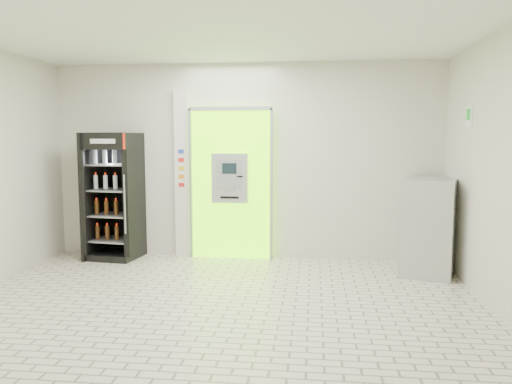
# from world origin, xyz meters

# --- Properties ---
(ground) EXTENTS (6.00, 6.00, 0.00)m
(ground) POSITION_xyz_m (0.00, 0.00, 0.00)
(ground) COLOR beige
(ground) RESTS_ON ground
(room_shell) EXTENTS (6.00, 6.00, 6.00)m
(room_shell) POSITION_xyz_m (0.00, 0.00, 1.84)
(room_shell) COLOR beige
(room_shell) RESTS_ON ground
(atm_assembly) EXTENTS (1.30, 0.24, 2.33)m
(atm_assembly) POSITION_xyz_m (-0.20, 2.41, 1.17)
(atm_assembly) COLOR #78FF00
(atm_assembly) RESTS_ON ground
(pillar) EXTENTS (0.22, 0.11, 2.60)m
(pillar) POSITION_xyz_m (-0.98, 2.45, 1.30)
(pillar) COLOR silver
(pillar) RESTS_ON ground
(beverage_cooler) EXTENTS (0.80, 0.74, 1.94)m
(beverage_cooler) POSITION_xyz_m (-1.99, 2.18, 0.93)
(beverage_cooler) COLOR black
(beverage_cooler) RESTS_ON ground
(steel_cabinet) EXTENTS (0.95, 1.14, 1.31)m
(steel_cabinet) POSITION_xyz_m (2.66, 1.86, 0.65)
(steel_cabinet) COLOR #A6A9AE
(steel_cabinet) RESTS_ON ground
(exit_sign) EXTENTS (0.02, 0.22, 0.26)m
(exit_sign) POSITION_xyz_m (2.99, 1.40, 2.12)
(exit_sign) COLOR white
(exit_sign) RESTS_ON room_shell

